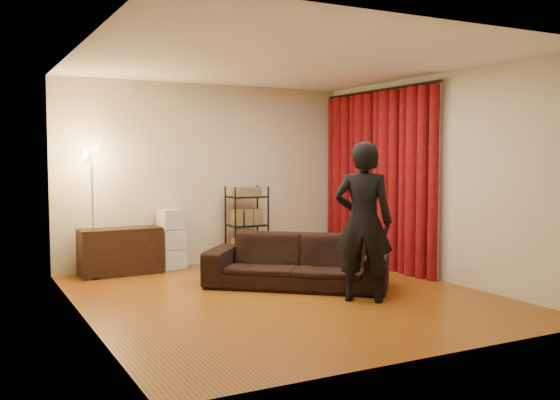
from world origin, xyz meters
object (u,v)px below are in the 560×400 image
person (363,222)px  floor_lamp (93,212)px  wire_shelf (247,225)px  storage_boxes (172,239)px  media_cabinet (120,251)px  sofa (297,261)px

person → floor_lamp: person is taller
floor_lamp → wire_shelf: bearing=1.7°
storage_boxes → floor_lamp: bearing=-169.9°
person → floor_lamp: bearing=-8.4°
media_cabinet → floor_lamp: 0.69m
person → storage_boxes: size_ratio=2.07×
media_cabinet → floor_lamp: size_ratio=0.62×
media_cabinet → wire_shelf: bearing=-3.5°
storage_boxes → person: bearing=-66.4°
wire_shelf → person: bearing=-66.6°
wire_shelf → floor_lamp: floor_lamp is taller
storage_boxes → wire_shelf: 1.14m
sofa → media_cabinet: size_ratio=2.03×
sofa → wire_shelf: size_ratio=1.89×
wire_shelf → storage_boxes: bearing=-166.8°
person → storage_boxes: person is taller
sofa → wire_shelf: wire_shelf is taller
storage_boxes → sofa: bearing=-62.9°
storage_boxes → wire_shelf: wire_shelf is taller
person → storage_boxes: (-1.28, 2.93, -0.46)m
person → floor_lamp: size_ratio=1.01×
storage_boxes → floor_lamp: 1.25m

